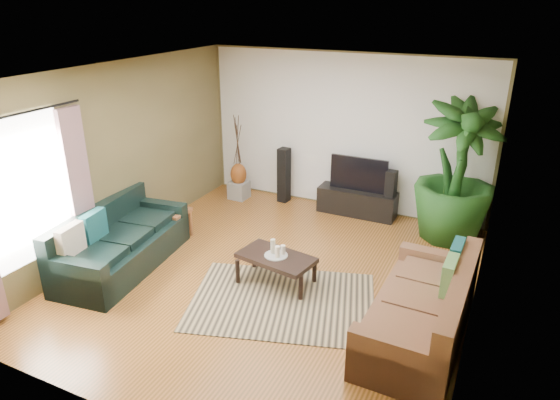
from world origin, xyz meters
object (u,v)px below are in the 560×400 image
Objects in this scene: sofa_right at (420,303)px; sofa_left at (122,239)px; speaker_right at (390,196)px; potted_plant at (456,172)px; vase at (238,174)px; television at (359,174)px; tv_stand at (357,202)px; side_table at (174,224)px; pedestal at (239,190)px; speaker_left at (284,175)px; coffee_table at (276,269)px.

sofa_left is at bearing -85.61° from sofa_right.
sofa_left is 1.01× the size of sofa_right.
potted_plant is at bearing -5.68° from speaker_right.
vase is (-3.84, 2.71, 0.05)m from sofa_right.
television is at bearing -176.67° from speaker_right.
speaker_right is 1.21m from potted_plant.
sofa_left reaches higher than tv_stand.
sofa_right is 5.04× the size of vase.
vase is at bearing -173.86° from television.
sofa_right is 4.02m from side_table.
vase is at bearing 87.33° from side_table.
potted_plant is at bearing -0.16° from vase.
potted_plant reaches higher than pedestal.
vase is 0.88× the size of side_table.
speaker_left reaches higher than tv_stand.
pedestal is 1.87m from side_table.
coffee_table is 2.73m from speaker_right.
sofa_left is 2.39× the size of speaker_right.
coffee_table is 0.73× the size of tv_stand.
speaker_left is at bearing 123.02° from coffee_table.
speaker_left is 3.03m from potted_plant.
side_table reaches higher than coffee_table.
potted_plant reaches higher than sofa_right.
sofa_left is 1.58× the size of tv_stand.
speaker_right is at bearing 4.25° from pedestal.
tv_stand is at bearing 0.00° from television.
coffee_table is at bearing -127.97° from potted_plant.
potted_plant reaches higher than sofa_left.
pedestal is at bearing 179.84° from potted_plant.
tv_stand is (-1.63, 2.94, -0.20)m from sofa_right.
pedestal is 0.69× the size of side_table.
tv_stand reaches higher than coffee_table.
tv_stand is 3.24× the size of vase.
speaker_right is at bearing 35.96° from side_table.
speaker_left reaches higher than vase.
sofa_left is 4.95m from potted_plant.
television is 2.10× the size of side_table.
pedestal is at bearing 138.99° from coffee_table.
pedestal is at bearing 87.33° from side_table.
tv_stand is 4.15× the size of pedestal.
speaker_left is at bearing 180.00° from television.
sofa_left reaches higher than side_table.
tv_stand is at bearing 5.45° from speaker_left.
side_table is at bearing -137.23° from tv_stand.
speaker_right reaches higher than tv_stand.
television is at bearing -149.42° from sofa_right.
potted_plant is (3.96, 2.89, 0.65)m from sofa_left.
speaker_right is at bearing 4.53° from speaker_left.
vase is at bearing -158.31° from speaker_left.
side_table is at bearing -107.73° from speaker_left.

